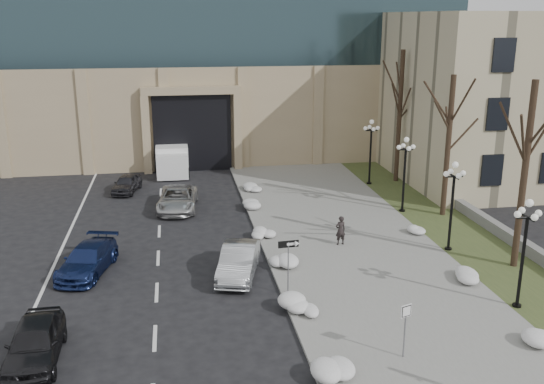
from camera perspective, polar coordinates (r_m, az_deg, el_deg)
The scene contains 30 objects.
sidewalk at distance 32.37m, azimuth 7.37°, elevation -4.99°, with size 9.00×40.00×0.12m, color gray.
curb at distance 31.42m, azimuth -0.56°, elevation -5.50°, with size 0.30×40.00×0.14m, color gray.
grass_strip at distance 34.73m, azimuth 17.73°, elevation -4.18°, with size 4.00×40.00×0.10m, color #3B4924.
stone_wall at distance 37.21m, azimuth 19.15°, elevation -2.47°, with size 0.50×30.00×0.70m, color gray.
classical_building at distance 51.19m, azimuth 23.40°, elevation 8.50°, with size 22.00×18.12×12.00m.
car_a at distance 23.31m, azimuth -21.42°, elevation -13.02°, with size 1.74×4.32×1.47m, color black.
car_b at distance 28.39m, azimuth -3.16°, elevation -6.51°, with size 1.55×4.45×1.47m, color #A2A6A9.
car_c at distance 29.99m, azimuth -16.98°, elevation -6.10°, with size 1.86×4.58×1.33m, color navy.
car_d at distance 38.40m, azimuth -8.88°, elevation -0.63°, with size 2.31×5.01×1.39m, color #B4B4B4.
car_e at distance 42.95m, azimuth -13.51°, elevation 0.79°, with size 1.44×3.58×1.22m, color #333238.
pedestrian at distance 31.99m, azimuth 6.46°, elevation -3.61°, with size 0.57×0.37×1.56m, color black.
box_truck at distance 48.22m, azimuth -9.38°, elevation 3.24°, with size 2.48×6.91×2.19m.
one_way_sign at distance 25.95m, azimuth 1.89°, elevation -5.50°, with size 0.95×0.26×2.53m.
keep_sign at distance 21.93m, azimuth 12.46°, elevation -11.66°, with size 0.44×0.19×2.13m.
snow_clump_b at distance 20.94m, azimuth 6.14°, elevation -16.82°, with size 1.10×1.60×0.36m, color silver.
snow_clump_c at distance 25.00m, azimuth 2.62°, elevation -10.90°, with size 1.10×1.60×0.36m, color silver.
snow_clump_d at distance 29.24m, azimuth 0.74°, elevation -6.71°, with size 1.10×1.60×0.36m, color silver.
snow_clump_e at distance 33.01m, azimuth -0.77°, elevation -3.98°, with size 1.10×1.60×0.36m, color silver.
snow_clump_f at distance 37.98m, azimuth -1.77°, elevation -1.26°, with size 1.10×1.60×0.36m, color silver.
snow_clump_g at distance 41.77m, azimuth -1.94°, elevation 0.36°, with size 1.10×1.60×0.36m, color silver.
snow_clump_h at distance 24.93m, azimuth 23.87°, elevation -12.46°, with size 1.10×1.60×0.36m, color silver.
snow_clump_i at distance 29.23m, azimuth 17.91°, elevation -7.55°, with size 1.10×1.60×0.36m, color silver.
snow_clump_j at distance 34.92m, azimuth 13.27°, elevation -3.28°, with size 1.10×1.60×0.36m, color silver.
lamppost_a at distance 26.42m, azimuth 22.71°, elevation -4.12°, with size 1.18×1.18×4.76m.
lamppost_b at distance 31.80m, azimuth 16.65°, elevation -0.21°, with size 1.18×1.18×4.76m.
lamppost_c at distance 37.54m, azimuth 12.40°, elevation 2.55°, with size 1.18×1.18×4.76m.
lamppost_d at distance 43.49m, azimuth 9.29°, elevation 4.56°, with size 1.18×1.18×4.76m.
tree_near at distance 30.11m, azimuth 22.90°, elevation 3.70°, with size 3.20×3.20×9.00m.
tree_mid at distance 37.04m, azimuth 16.38°, elevation 5.93°, with size 3.20×3.20×8.50m.
tree_far at distance 44.21m, azimuth 12.00°, elevation 8.65°, with size 3.20×3.20×9.50m.
Camera 1 is at (-5.45, -14.86, 11.66)m, focal length 40.00 mm.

